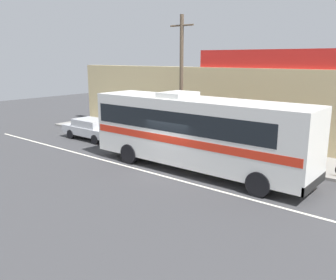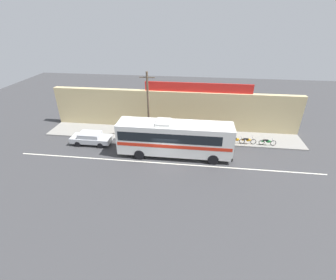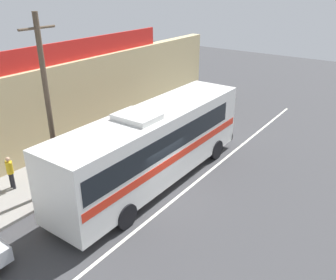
% 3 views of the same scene
% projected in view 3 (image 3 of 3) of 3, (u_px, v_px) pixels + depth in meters
% --- Properties ---
extents(ground_plane, '(70.00, 70.00, 0.00)m').
position_uv_depth(ground_plane, '(159.00, 195.00, 16.11)').
color(ground_plane, '#3A3A3D').
extents(sidewalk_slab, '(30.00, 3.60, 0.14)m').
position_uv_depth(sidewalk_slab, '(80.00, 162.00, 18.83)').
color(sidewalk_slab, gray).
rests_on(sidewalk_slab, ground_plane).
extents(storefront_facade, '(30.00, 0.70, 4.80)m').
position_uv_depth(storefront_facade, '(48.00, 112.00, 19.01)').
color(storefront_facade, tan).
rests_on(storefront_facade, ground_plane).
extents(storefront_billboard, '(12.54, 0.12, 1.10)m').
position_uv_depth(storefront_billboard, '(84.00, 48.00, 19.92)').
color(storefront_billboard, red).
rests_on(storefront_billboard, storefront_facade).
extents(road_center_stripe, '(30.00, 0.14, 0.01)m').
position_uv_depth(road_center_stripe, '(173.00, 200.00, 15.68)').
color(road_center_stripe, silver).
rests_on(road_center_stripe, ground_plane).
extents(intercity_bus, '(11.37, 2.69, 3.78)m').
position_uv_depth(intercity_bus, '(153.00, 143.00, 16.26)').
color(intercity_bus, silver).
rests_on(intercity_bus, ground_plane).
extents(utility_pole, '(1.60, 0.22, 7.66)m').
position_uv_depth(utility_pole, '(48.00, 106.00, 14.69)').
color(utility_pole, brown).
rests_on(utility_pole, sidewalk_slab).
extents(motorcycle_red, '(1.83, 0.56, 0.94)m').
position_uv_depth(motorcycle_red, '(188.00, 113.00, 24.37)').
color(motorcycle_red, black).
rests_on(motorcycle_red, sidewalk_slab).
extents(motorcycle_green, '(1.85, 0.56, 0.94)m').
position_uv_depth(motorcycle_green, '(204.00, 105.00, 25.89)').
color(motorcycle_green, black).
rests_on(motorcycle_green, sidewalk_slab).
extents(motorcycle_purple, '(1.97, 0.56, 0.94)m').
position_uv_depth(motorcycle_purple, '(153.00, 131.00, 21.43)').
color(motorcycle_purple, black).
rests_on(motorcycle_purple, sidewalk_slab).
extents(motorcycle_black, '(1.92, 0.56, 0.94)m').
position_uv_depth(motorcycle_black, '(178.00, 118.00, 23.40)').
color(motorcycle_black, black).
rests_on(motorcycle_black, sidewalk_slab).
extents(pedestrian_by_curb, '(0.30, 0.48, 1.58)m').
position_uv_depth(pedestrian_by_curb, '(10.00, 170.00, 15.99)').
color(pedestrian_by_curb, black).
rests_on(pedestrian_by_curb, sidewalk_slab).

